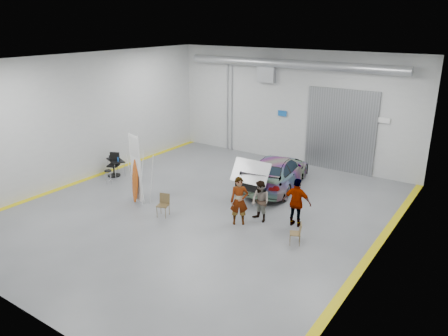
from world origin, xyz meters
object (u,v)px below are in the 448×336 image
Objects in this scene: shop_stool at (108,177)px; work_table at (115,160)px; person_c at (297,203)px; surfboard_display at (137,175)px; folding_chair_far at (295,237)px; sedan_car at (277,172)px; person_a at (239,201)px; office_chair at (115,166)px; person_b at (260,201)px; folding_chair_near at (163,209)px.

shop_stool is 1.52m from work_table.
work_table is (-10.10, 0.20, -0.20)m from person_c.
person_c is at bearing 32.93° from surfboard_display.
folding_chair_far reaches higher than shop_stool.
shop_stool is (-6.74, -4.22, -0.39)m from sedan_car.
person_a is 2.58m from folding_chair_far.
office_chair is (0.21, -0.23, -0.24)m from work_table.
person_b is 8.57m from office_chair.
folding_chair_far is (3.13, -4.54, -0.48)m from sedan_car.
sedan_car is 4.35× the size of office_chair.
person_b is at bearing -3.96° from work_table.
office_chair is at bearing 139.70° from folding_chair_near.
surfboard_display reaches higher than folding_chair_near.
sedan_car is 4.09m from person_c.
person_b is at bearing 10.40° from folding_chair_near.
person_c is 1.43× the size of work_table.
folding_chair_near is (-4.73, -2.20, -0.67)m from person_c.
work_table is (-8.77, 0.61, -0.07)m from person_b.
person_b is at bearing -142.06° from folding_chair_far.
person_b reaches higher than folding_chair_near.
surfboard_display reaches higher than person_a.
shop_stool is (-7.39, 0.07, -0.60)m from person_a.
sedan_car is 7.29× the size of shop_stool.
shop_stool is (-9.86, 0.32, 0.09)m from folding_chair_far.
shop_stool is 1.17m from office_chair.
work_table is (-10.70, 1.52, 0.50)m from folding_chair_far.
work_table is 0.39m from office_chair.
folding_chair_near is at bearing -47.36° from office_chair.
work_table reaches higher than shop_stool.
person_c is 6.77m from surfboard_display.
person_c is (2.53, -3.21, 0.22)m from sedan_car.
shop_stool is 0.60× the size of office_chair.
folding_chair_near is 4.69m from shop_stool.
person_b is at bearing 98.14° from sedan_car.
person_b reaches higher than work_table.
folding_chair_far is at bearing -7.79° from person_b.
person_b is 2.05× the size of folding_chair_far.
sedan_car is 5.53m from folding_chair_far.
sedan_car is 5.61× the size of folding_chair_near.
person_b is 1.82× the size of folding_chair_near.
work_table reaches higher than folding_chair_far.
work_table is at bearing -124.73° from folding_chair_far.
person_c is at bearing -4.72° from person_a.
folding_chair_near reaches higher than shop_stool.
person_c reaches higher than folding_chair_far.
surfboard_display is at bearing 154.16° from person_a.
office_chair is at bearing -164.89° from person_b.
folding_chair_near is (-3.40, -1.80, -0.54)m from person_b.
person_a is 1.63× the size of office_chair.
person_a reaches higher than folding_chair_far.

